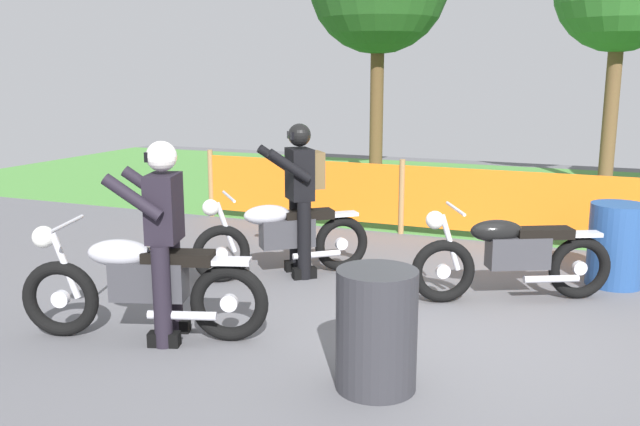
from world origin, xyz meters
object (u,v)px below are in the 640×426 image
object	(u,v)px
rider_trailing	(300,191)
rider_third	(163,234)
motorcycle_trailing	(282,236)
oil_drum	(617,245)
motorcycle_third	(141,283)
spare_drum	(376,330)
motorcycle_lead	(511,255)

from	to	relation	value
rider_trailing	rider_third	size ratio (longest dim) A/B	1.00
motorcycle_trailing	oil_drum	bearing A→B (deg)	156.54
motorcycle_third	rider_trailing	distance (m)	2.33
motorcycle_trailing	spare_drum	xyz separation A→B (m)	(1.81, -2.22, -0.02)
rider_third	oil_drum	size ratio (longest dim) A/B	1.92
motorcycle_lead	motorcycle_trailing	distance (m)	2.45
motorcycle_third	oil_drum	distance (m)	4.88
oil_drum	spare_drum	distance (m)	3.66
motorcycle_third	motorcycle_lead	bearing A→B (deg)	-159.58
motorcycle_lead	rider_third	xyz separation A→B (m)	(-2.56, -2.15, 0.45)
rider_third	motorcycle_third	bearing A→B (deg)	0.57
oil_drum	spare_drum	bearing A→B (deg)	-115.87
rider_trailing	rider_third	bearing A→B (deg)	41.81
motorcycle_trailing	motorcycle_third	world-z (taller)	motorcycle_third
rider_third	motorcycle_trailing	bearing A→B (deg)	-111.52
motorcycle_trailing	rider_trailing	distance (m)	0.54
rider_trailing	rider_third	distance (m)	2.18
motorcycle_third	rider_third	xyz separation A→B (m)	(0.20, 0.07, 0.43)
rider_third	spare_drum	distance (m)	1.99
motorcycle_trailing	motorcycle_third	distance (m)	2.11
motorcycle_trailing	rider_trailing	xyz separation A→B (m)	(0.16, 0.14, 0.49)
oil_drum	motorcycle_lead	bearing A→B (deg)	-135.29
motorcycle_lead	motorcycle_third	size ratio (longest dim) A/B	0.90
rider_third	rider_trailing	bearing A→B (deg)	-115.60
motorcycle_trailing	rider_trailing	bearing A→B (deg)	-179.49
motorcycle_lead	spare_drum	distance (m)	2.43
oil_drum	spare_drum	size ratio (longest dim) A/B	1.00
motorcycle_lead	motorcycle_trailing	bearing A→B (deg)	-24.44
motorcycle_trailing	motorcycle_third	size ratio (longest dim) A/B	0.77
motorcycle_lead	spare_drum	bearing A→B (deg)	47.46
motorcycle_lead	rider_third	distance (m)	3.37
rider_trailing	motorcycle_lead	bearing A→B (deg)	138.50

